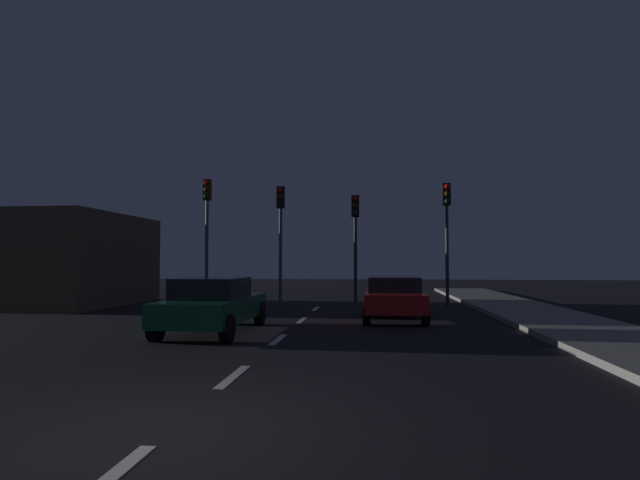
{
  "coord_description": "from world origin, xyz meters",
  "views": [
    {
      "loc": [
        2.18,
        -5.19,
        1.8
      ],
      "look_at": [
        0.06,
        15.01,
        2.67
      ],
      "focal_mm": 28.34,
      "sensor_mm": 36.0,
      "label": 1
    }
  ],
  "objects_px": {
    "traffic_signal_far_right": "(447,220)",
    "car_adjacent_lane": "(214,304)",
    "traffic_signal_far_left": "(207,217)",
    "traffic_signal_center_left": "(281,222)",
    "traffic_signal_center_right": "(355,228)",
    "car_stopped_ahead": "(394,297)"
  },
  "relations": [
    {
      "from": "traffic_signal_far_right",
      "to": "car_adjacent_lane",
      "type": "xyz_separation_m",
      "value": [
        -7.01,
        -8.2,
        -2.77
      ]
    },
    {
      "from": "traffic_signal_far_left",
      "to": "traffic_signal_center_left",
      "type": "height_order",
      "value": "traffic_signal_far_left"
    },
    {
      "from": "traffic_signal_center_left",
      "to": "traffic_signal_center_right",
      "type": "bearing_deg",
      "value": -0.02
    },
    {
      "from": "traffic_signal_far_left",
      "to": "traffic_signal_far_right",
      "type": "distance_m",
      "value": 9.98
    },
    {
      "from": "traffic_signal_far_right",
      "to": "car_adjacent_lane",
      "type": "bearing_deg",
      "value": -130.55
    },
    {
      "from": "traffic_signal_far_left",
      "to": "traffic_signal_center_right",
      "type": "relative_size",
      "value": 1.17
    },
    {
      "from": "car_adjacent_lane",
      "to": "traffic_signal_center_left",
      "type": "bearing_deg",
      "value": 88.57
    },
    {
      "from": "car_adjacent_lane",
      "to": "traffic_signal_far_left",
      "type": "bearing_deg",
      "value": 109.9
    },
    {
      "from": "car_stopped_ahead",
      "to": "traffic_signal_center_right",
      "type": "bearing_deg",
      "value": 105.99
    },
    {
      "from": "traffic_signal_center_left",
      "to": "car_stopped_ahead",
      "type": "height_order",
      "value": "traffic_signal_center_left"
    },
    {
      "from": "traffic_signal_far_left",
      "to": "traffic_signal_center_right",
      "type": "distance_m",
      "value": 6.31
    },
    {
      "from": "car_adjacent_lane",
      "to": "car_stopped_ahead",
      "type": "bearing_deg",
      "value": 36.64
    },
    {
      "from": "traffic_signal_center_left",
      "to": "traffic_signal_far_right",
      "type": "height_order",
      "value": "traffic_signal_far_right"
    },
    {
      "from": "car_stopped_ahead",
      "to": "car_adjacent_lane",
      "type": "bearing_deg",
      "value": -143.36
    },
    {
      "from": "traffic_signal_center_right",
      "to": "traffic_signal_far_right",
      "type": "xyz_separation_m",
      "value": [
        3.69,
        0.0,
        0.29
      ]
    },
    {
      "from": "traffic_signal_center_left",
      "to": "car_stopped_ahead",
      "type": "xyz_separation_m",
      "value": [
        4.47,
        -4.72,
        -2.77
      ]
    },
    {
      "from": "traffic_signal_far_left",
      "to": "car_adjacent_lane",
      "type": "bearing_deg",
      "value": -70.1
    },
    {
      "from": "traffic_signal_center_left",
      "to": "traffic_signal_far_right",
      "type": "xyz_separation_m",
      "value": [
        6.81,
        0.0,
        0.02
      ]
    },
    {
      "from": "traffic_signal_far_right",
      "to": "car_stopped_ahead",
      "type": "distance_m",
      "value": 5.96
    },
    {
      "from": "traffic_signal_far_left",
      "to": "traffic_signal_center_left",
      "type": "xyz_separation_m",
      "value": [
        3.17,
        -0.0,
        -0.23
      ]
    },
    {
      "from": "traffic_signal_far_left",
      "to": "car_stopped_ahead",
      "type": "height_order",
      "value": "traffic_signal_far_left"
    },
    {
      "from": "traffic_signal_center_right",
      "to": "car_stopped_ahead",
      "type": "height_order",
      "value": "traffic_signal_center_right"
    }
  ]
}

